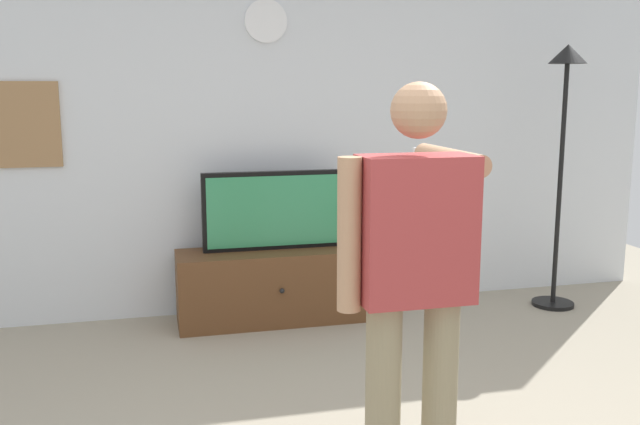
# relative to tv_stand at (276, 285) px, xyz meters

# --- Properties ---
(back_wall) EXTENTS (6.40, 0.10, 2.70)m
(back_wall) POSITION_rel_tv_stand_xyz_m (-0.03, 0.35, 1.09)
(back_wall) COLOR silver
(back_wall) RESTS_ON ground_plane
(tv_stand) EXTENTS (1.42, 0.47, 0.53)m
(tv_stand) POSITION_rel_tv_stand_xyz_m (0.00, 0.00, 0.00)
(tv_stand) COLOR brown
(tv_stand) RESTS_ON ground_plane
(television) EXTENTS (1.03, 0.07, 0.57)m
(television) POSITION_rel_tv_stand_xyz_m (0.00, 0.05, 0.55)
(television) COLOR black
(television) RESTS_ON tv_stand
(wall_clock) EXTENTS (0.31, 0.03, 0.31)m
(wall_clock) POSITION_rel_tv_stand_xyz_m (0.00, 0.29, 1.90)
(wall_clock) COLOR white
(framed_picture) EXTENTS (0.58, 0.04, 0.59)m
(framed_picture) POSITION_rel_tv_stand_xyz_m (-1.73, 0.30, 1.17)
(framed_picture) COLOR #997047
(floor_lamp) EXTENTS (0.32, 0.32, 2.00)m
(floor_lamp) POSITION_rel_tv_stand_xyz_m (2.17, -0.18, 1.17)
(floor_lamp) COLOR black
(floor_lamp) RESTS_ON ground_plane
(person_standing_nearer_lamp) EXTENTS (0.62, 0.78, 1.71)m
(person_standing_nearer_lamp) POSITION_rel_tv_stand_xyz_m (0.10, -2.41, 0.71)
(person_standing_nearer_lamp) COLOR gray
(person_standing_nearer_lamp) RESTS_ON ground_plane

